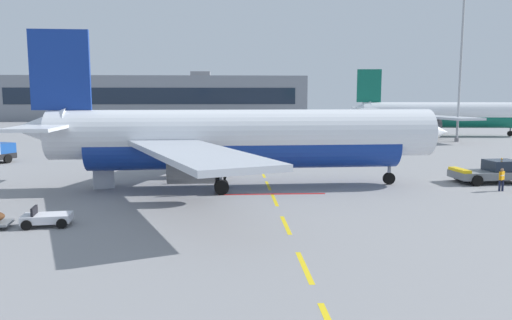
{
  "coord_description": "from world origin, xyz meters",
  "views": [
    {
      "loc": [
        14.8,
        -13.82,
        7.26
      ],
      "look_at": [
        17.03,
        25.95,
        2.06
      ],
      "focal_mm": 34.44,
      "sensor_mm": 36.0,
      "label": 1
    }
  ],
  "objects_px": {
    "uld_cargo_container": "(104,177)",
    "apron_light_mast_far": "(462,38)",
    "pushback_tug": "(492,172)",
    "airliner_mid_left": "(442,115)",
    "ground_crew_worker": "(502,178)",
    "airliner_foreground": "(238,138)"
  },
  "relations": [
    {
      "from": "pushback_tug",
      "to": "ground_crew_worker",
      "type": "height_order",
      "value": "pushback_tug"
    },
    {
      "from": "apron_light_mast_far",
      "to": "pushback_tug",
      "type": "bearing_deg",
      "value": -111.4
    },
    {
      "from": "airliner_foreground",
      "to": "pushback_tug",
      "type": "xyz_separation_m",
      "value": [
        21.4,
        0.89,
        -3.05
      ]
    },
    {
      "from": "ground_crew_worker",
      "to": "uld_cargo_container",
      "type": "xyz_separation_m",
      "value": [
        -30.94,
        3.35,
        -0.21
      ]
    },
    {
      "from": "airliner_mid_left",
      "to": "apron_light_mast_far",
      "type": "height_order",
      "value": "apron_light_mast_far"
    },
    {
      "from": "pushback_tug",
      "to": "airliner_mid_left",
      "type": "distance_m",
      "value": 50.78
    },
    {
      "from": "airliner_foreground",
      "to": "pushback_tug",
      "type": "height_order",
      "value": "airliner_foreground"
    },
    {
      "from": "airliner_mid_left",
      "to": "apron_light_mast_far",
      "type": "distance_m",
      "value": 16.78
    },
    {
      "from": "pushback_tug",
      "to": "airliner_mid_left",
      "type": "xyz_separation_m",
      "value": [
        16.69,
        47.87,
        3.01
      ]
    },
    {
      "from": "airliner_mid_left",
      "to": "uld_cargo_container",
      "type": "distance_m",
      "value": 68.71
    },
    {
      "from": "ground_crew_worker",
      "to": "uld_cargo_container",
      "type": "height_order",
      "value": "ground_crew_worker"
    },
    {
      "from": "apron_light_mast_far",
      "to": "uld_cargo_container",
      "type": "bearing_deg",
      "value": -141.48
    },
    {
      "from": "apron_light_mast_far",
      "to": "ground_crew_worker",
      "type": "bearing_deg",
      "value": -111.15
    },
    {
      "from": "airliner_mid_left",
      "to": "ground_crew_worker",
      "type": "height_order",
      "value": "airliner_mid_left"
    },
    {
      "from": "airliner_foreground",
      "to": "ground_crew_worker",
      "type": "height_order",
      "value": "airliner_foreground"
    },
    {
      "from": "pushback_tug",
      "to": "ground_crew_worker",
      "type": "relative_size",
      "value": 3.51
    },
    {
      "from": "airliner_mid_left",
      "to": "ground_crew_worker",
      "type": "relative_size",
      "value": 19.56
    },
    {
      "from": "airliner_mid_left",
      "to": "uld_cargo_container",
      "type": "relative_size",
      "value": 17.63
    },
    {
      "from": "pushback_tug",
      "to": "apron_light_mast_far",
      "type": "relative_size",
      "value": 0.23
    },
    {
      "from": "uld_cargo_container",
      "to": "apron_light_mast_far",
      "type": "distance_m",
      "value": 61.5
    },
    {
      "from": "uld_cargo_container",
      "to": "airliner_mid_left",
      "type": "bearing_deg",
      "value": 44.61
    },
    {
      "from": "airliner_mid_left",
      "to": "ground_crew_worker",
      "type": "bearing_deg",
      "value": -109.17
    }
  ]
}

